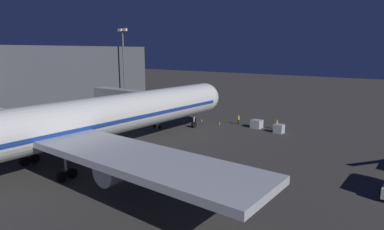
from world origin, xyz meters
The scene contains 10 objects.
ground_plane centered at (0.00, 0.00, 0.00)m, with size 320.00×320.00×0.00m, color #383533.
airliner_at_gate centered at (0.00, 11.96, 5.29)m, with size 55.97×66.42×18.72m.
jet_bridge centered at (10.89, -10.30, 5.40)m, with size 20.04×3.40×6.93m.
apron_floodlight_mast centered at (25.50, -20.26, 11.26)m, with size 2.90×0.50×19.58m.
baggage_container_near_belt centered at (-14.45, -20.90, 0.78)m, with size 1.62×1.51×1.55m, color #B7BABF.
baggage_container_mid_row centered at (-9.58, -21.98, 0.78)m, with size 1.90×1.82×1.55m, color #B7BABF.
ground_crew_near_nose_gear centered at (-5.29, -22.61, 1.00)m, with size 0.40×0.40×1.81m.
ground_crew_by_belt_loader centered at (-13.07, -23.15, 1.01)m, with size 0.40×0.40×1.83m.
traffic_cone_nose_port centered at (-2.20, -20.45, 0.28)m, with size 0.36×0.36×0.55m, color orange.
traffic_cone_nose_starboard centered at (2.20, -20.45, 0.28)m, with size 0.36×0.36×0.55m, color orange.
Camera 1 is at (-36.47, 33.10, 14.25)m, focal length 30.47 mm.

